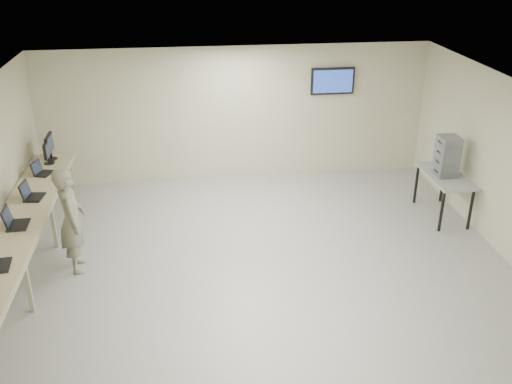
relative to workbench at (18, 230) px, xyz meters
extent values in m
cube|color=#B2B3B0|center=(3.59, 0.00, -0.83)|extent=(8.00, 7.00, 0.01)
cube|color=white|center=(3.59, 0.00, 1.97)|extent=(8.00, 7.00, 0.01)
cube|color=beige|center=(3.59, 3.50, 0.57)|extent=(8.00, 0.01, 2.80)
cube|color=beige|center=(3.59, -3.50, 0.57)|extent=(8.00, 0.01, 2.80)
cube|color=beige|center=(7.59, 0.00, 0.57)|extent=(0.01, 7.00, 2.80)
cube|color=black|center=(5.59, 3.48, 1.22)|extent=(0.15, 0.04, 0.15)
cube|color=black|center=(5.59, 3.44, 1.22)|extent=(0.90, 0.06, 0.55)
cube|color=#223D9A|center=(5.59, 3.40, 1.22)|extent=(0.82, 0.01, 0.47)
cube|color=beige|center=(-0.01, 0.00, 0.05)|extent=(0.75, 6.00, 0.04)
cube|color=#AEAA8A|center=(0.36, 0.00, 0.02)|extent=(0.02, 6.00, 0.06)
cube|color=#AEAA8A|center=(0.29, -0.90, -0.40)|extent=(0.06, 0.06, 0.86)
cube|color=#AEAA8A|center=(-0.31, 0.90, -0.40)|extent=(0.06, 0.06, 0.86)
cube|color=#AEAA8A|center=(0.29, 0.90, -0.40)|extent=(0.06, 0.06, 0.86)
cube|color=#AEAA8A|center=(-0.31, 2.85, -0.40)|extent=(0.06, 0.06, 0.86)
cube|color=#AEAA8A|center=(0.29, 2.85, -0.40)|extent=(0.06, 0.06, 0.86)
cube|color=black|center=(0.02, 0.01, 0.09)|extent=(0.29, 0.40, 0.02)
cube|color=black|center=(-0.11, 0.01, 0.24)|extent=(0.09, 0.37, 0.28)
cube|color=#1A2237|center=(-0.10, 0.01, 0.24)|extent=(0.06, 0.32, 0.23)
cube|color=black|center=(0.05, 0.96, 0.08)|extent=(0.31, 0.39, 0.02)
cube|color=black|center=(-0.08, 0.96, 0.23)|extent=(0.11, 0.35, 0.26)
cube|color=#1A2237|center=(-0.07, 0.96, 0.23)|extent=(0.09, 0.31, 0.22)
cube|color=black|center=(0.00, 1.97, 0.08)|extent=(0.32, 0.38, 0.02)
cube|color=black|center=(-0.12, 1.97, 0.21)|extent=(0.15, 0.31, 0.23)
cube|color=#1A2237|center=(-0.10, 1.97, 0.21)|extent=(0.12, 0.27, 0.19)
cylinder|color=black|center=(-0.01, 2.49, 0.08)|extent=(0.19, 0.19, 0.01)
cube|color=black|center=(-0.01, 2.49, 0.17)|extent=(0.04, 0.03, 0.16)
cube|color=black|center=(-0.01, 2.49, 0.36)|extent=(0.05, 0.44, 0.29)
cube|color=#1A2237|center=(0.01, 2.49, 0.36)|extent=(0.00, 0.40, 0.25)
cylinder|color=black|center=(-0.01, 2.70, 0.08)|extent=(0.22, 0.22, 0.02)
cube|color=black|center=(-0.01, 2.70, 0.18)|extent=(0.04, 0.03, 0.17)
cube|color=black|center=(-0.01, 2.70, 0.39)|extent=(0.05, 0.49, 0.32)
cube|color=#1A2237|center=(0.02, 2.70, 0.39)|extent=(0.00, 0.44, 0.28)
imported|color=slate|center=(0.75, 0.18, 0.03)|extent=(0.54, 0.70, 1.71)
cube|color=#A0A0A0|center=(7.19, 1.20, -0.02)|extent=(0.64, 1.37, 0.04)
cube|color=black|center=(6.92, 0.61, -0.43)|extent=(0.04, 0.04, 0.78)
cube|color=black|center=(6.92, 1.78, -0.43)|extent=(0.04, 0.04, 0.78)
cube|color=black|center=(7.46, 0.61, -0.43)|extent=(0.04, 0.04, 0.78)
cube|color=black|center=(7.46, 1.78, -0.43)|extent=(0.04, 0.04, 0.78)
cube|color=slate|center=(7.17, 1.20, 0.08)|extent=(0.35, 0.39, 0.18)
cube|color=slate|center=(7.17, 1.20, 0.27)|extent=(0.35, 0.39, 0.18)
cube|color=slate|center=(7.17, 1.20, 0.45)|extent=(0.35, 0.39, 0.18)
cube|color=slate|center=(7.17, 1.20, 0.64)|extent=(0.35, 0.39, 0.18)
camera|label=1|loc=(2.56, -7.80, 4.06)|focal=40.00mm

